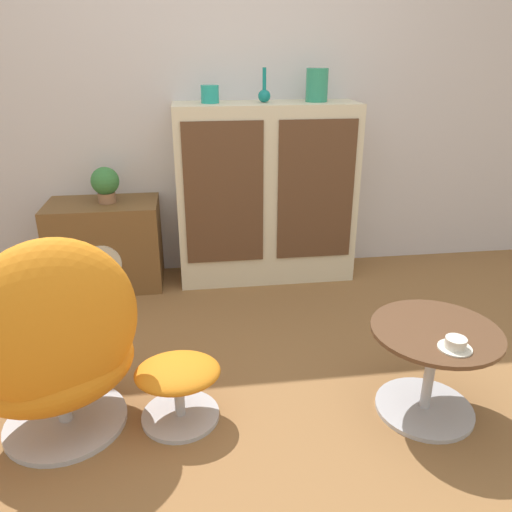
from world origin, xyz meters
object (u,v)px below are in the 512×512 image
object	(u,v)px
coffee_table	(431,365)
potted_plant	(105,183)
tv_console	(106,245)
vase_leftmost	(210,94)
vase_inner_left	(264,94)
vase_inner_right	(317,85)
ottoman	(178,381)
teacup	(455,345)
sideboard	(266,194)
egg_chair	(56,346)

from	to	relation	value
coffee_table	potted_plant	distance (m)	2.19
tv_console	potted_plant	xyz separation A→B (m)	(0.04, 0.00, 0.41)
vase_leftmost	vase_inner_left	bearing A→B (deg)	-0.00
vase_inner_left	vase_inner_right	size ratio (longest dim) A/B	1.03
vase_leftmost	potted_plant	world-z (taller)	vase_leftmost
tv_console	ottoman	distance (m)	1.50
vase_leftmost	teacup	world-z (taller)	vase_leftmost
tv_console	vase_leftmost	world-z (taller)	vase_leftmost
ottoman	coffee_table	world-z (taller)	coffee_table
tv_console	teacup	xyz separation A→B (m)	(1.54, -1.67, 0.14)
sideboard	tv_console	size ratio (longest dim) A/B	1.67
ottoman	vase_inner_left	distance (m)	1.87
coffee_table	teacup	bearing A→B (deg)	-89.38
vase_leftmost	vase_inner_right	bearing A→B (deg)	0.00
ottoman	vase_inner_left	xyz separation A→B (m)	(0.58, 1.44, 1.04)
egg_chair	vase_inner_right	world-z (taller)	vase_inner_right
vase_inner_right	vase_leftmost	bearing A→B (deg)	180.00
potted_plant	vase_inner_right	bearing A→B (deg)	0.76
coffee_table	ottoman	bearing A→B (deg)	174.67
vase_inner_left	teacup	distance (m)	1.93
potted_plant	sideboard	bearing A→B (deg)	0.78
egg_chair	vase_inner_left	world-z (taller)	vase_inner_left
coffee_table	vase_inner_left	size ratio (longest dim) A/B	2.60
egg_chair	vase_leftmost	xyz separation A→B (m)	(0.70, 1.46, 0.81)
egg_chair	potted_plant	xyz separation A→B (m)	(0.02, 1.44, 0.28)
coffee_table	vase_inner_right	size ratio (longest dim) A/B	2.67
coffee_table	teacup	distance (m)	0.24
sideboard	egg_chair	xyz separation A→B (m)	(-1.05, -1.46, -0.17)
ottoman	vase_inner_right	distance (m)	2.02
sideboard	tv_console	xyz separation A→B (m)	(-1.07, -0.01, -0.30)
coffee_table	teacup	world-z (taller)	teacup
tv_console	egg_chair	bearing A→B (deg)	-89.26
ottoman	vase_inner_right	world-z (taller)	vase_inner_right
sideboard	vase_inner_left	size ratio (longest dim) A/B	5.72
egg_chair	vase_inner_left	size ratio (longest dim) A/B	4.31
tv_console	vase_inner_left	xyz separation A→B (m)	(1.06, 0.02, 0.94)
vase_leftmost	vase_inner_left	distance (m)	0.34
egg_chair	vase_leftmost	distance (m)	1.81
coffee_table	sideboard	bearing A→B (deg)	107.14
sideboard	vase_inner_right	xyz separation A→B (m)	(0.32, 0.00, 0.69)
ottoman	teacup	distance (m)	1.12
ottoman	vase_inner_left	bearing A→B (deg)	67.99
potted_plant	teacup	distance (m)	2.26
vase_inner_right	potted_plant	xyz separation A→B (m)	(-1.35, -0.02, -0.57)
teacup	tv_console	bearing A→B (deg)	132.80
teacup	coffee_table	bearing A→B (deg)	90.62
sideboard	vase_inner_left	distance (m)	0.64
coffee_table	potted_plant	bearing A→B (deg)	134.65
sideboard	vase_inner_right	world-z (taller)	vase_inner_right
ottoman	teacup	size ratio (longest dim) A/B	2.78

